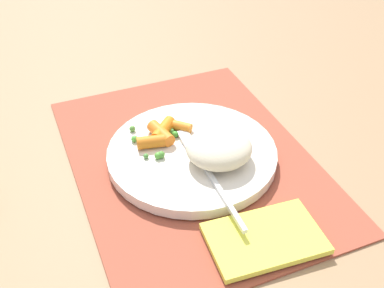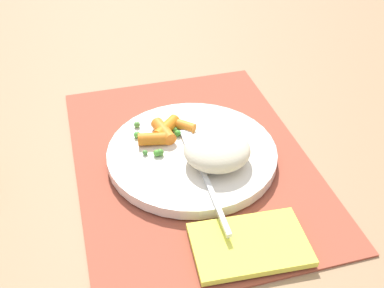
{
  "view_description": "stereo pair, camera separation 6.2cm",
  "coord_description": "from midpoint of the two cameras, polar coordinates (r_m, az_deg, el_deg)",
  "views": [
    {
      "loc": [
        -0.48,
        0.2,
        0.44
      ],
      "look_at": [
        0.0,
        0.0,
        0.03
      ],
      "focal_mm": 45.31,
      "sensor_mm": 36.0,
      "label": 1
    },
    {
      "loc": [
        -0.5,
        0.14,
        0.44
      ],
      "look_at": [
        0.0,
        0.0,
        0.03
      ],
      "focal_mm": 45.31,
      "sensor_mm": 36.0,
      "label": 2
    }
  ],
  "objects": [
    {
      "name": "napkin",
      "position": [
        0.57,
        9.98,
        -11.7
      ],
      "size": [
        0.09,
        0.14,
        0.01
      ],
      "primitive_type": "cube",
      "rotation": [
        0.0,
        0.0,
        -0.07
      ],
      "color": "#EAE54C",
      "rests_on": "placemat"
    },
    {
      "name": "rice_mound",
      "position": [
        0.64,
        5.76,
        -0.82
      ],
      "size": [
        0.09,
        0.09,
        0.04
      ],
      "primitive_type": "ellipsoid",
      "color": "beige",
      "rests_on": "plate"
    },
    {
      "name": "carrot_portion",
      "position": [
        0.69,
        -0.62,
        1.45
      ],
      "size": [
        0.06,
        0.09,
        0.02
      ],
      "color": "orange",
      "rests_on": "plate"
    },
    {
      "name": "pea_scatter",
      "position": [
        0.68,
        -1.1,
        0.42
      ],
      "size": [
        0.09,
        0.09,
        0.01
      ],
      "color": "#4E923E",
      "rests_on": "plate"
    },
    {
      "name": "ground_plane",
      "position": [
        0.68,
        2.61,
        -2.16
      ],
      "size": [
        2.4,
        2.4,
        0.0
      ],
      "primitive_type": "plane",
      "color": "#997551"
    },
    {
      "name": "fork",
      "position": [
        0.64,
        3.69,
        -2.78
      ],
      "size": [
        0.2,
        0.02,
        0.01
      ],
      "color": "silver",
      "rests_on": "plate"
    },
    {
      "name": "placemat",
      "position": [
        0.68,
        2.61,
        -1.97
      ],
      "size": [
        0.44,
        0.32,
        0.01
      ],
      "primitive_type": "cube",
      "color": "#9E4733",
      "rests_on": "ground_plane"
    },
    {
      "name": "plate",
      "position": [
        0.67,
        2.64,
        -1.28
      ],
      "size": [
        0.24,
        0.24,
        0.02
      ],
      "primitive_type": "cylinder",
      "color": "silver",
      "rests_on": "placemat"
    }
  ]
}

